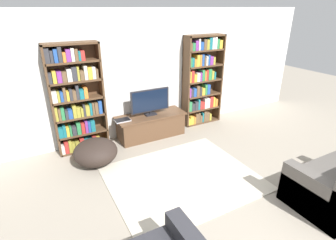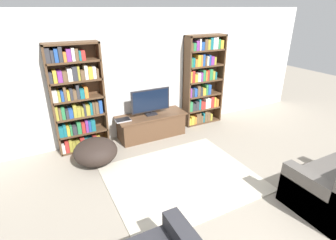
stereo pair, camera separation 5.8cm
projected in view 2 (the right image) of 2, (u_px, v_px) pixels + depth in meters
wall_back at (142, 75)px, 5.50m from camera, size 8.80×0.06×2.60m
bookshelf_left at (76, 100)px, 4.87m from camera, size 0.95×0.30×2.06m
bookshelf_right at (202, 81)px, 6.06m from camera, size 0.95×0.30×2.06m
tv_stand at (151, 125)px, 5.66m from camera, size 1.49×0.55×0.50m
television at (151, 101)px, 5.45m from camera, size 0.85×0.16×0.56m
laptop at (123, 120)px, 5.27m from camera, size 0.31×0.21×0.03m
area_rug at (182, 178)px, 4.33m from camera, size 2.34×1.95×0.02m
beanbag_ottoman at (96, 151)px, 4.69m from camera, size 0.77×0.77×0.45m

